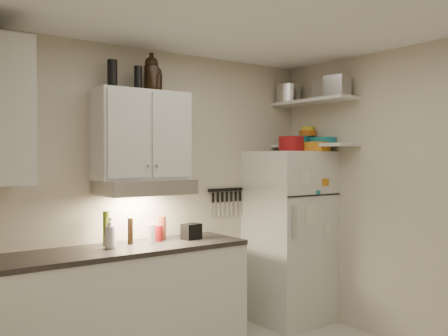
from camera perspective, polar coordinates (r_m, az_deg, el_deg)
ceiling at (r=3.47m, az=5.69°, el=17.48°), size 3.20×3.00×0.02m
back_wall at (r=4.58m, az=-7.05°, el=-3.04°), size 3.20×0.02×2.60m
left_wall at (r=2.58m, az=-22.30°, el=-6.38°), size 0.02×3.00×2.60m
right_wall at (r=4.58m, az=20.89°, el=-3.11°), size 0.02×3.00×2.60m
base_cabinet at (r=4.22m, az=-11.68°, el=-15.32°), size 2.10×0.60×0.88m
countertop at (r=4.11m, az=-11.70°, el=-9.16°), size 2.10×0.62×0.04m
upper_cabinet at (r=4.28m, az=-9.45°, el=3.69°), size 0.80×0.33×0.75m
side_cabinet at (r=3.78m, az=-24.15°, el=5.84°), size 0.33×0.55×1.00m
range_hood at (r=4.22m, az=-9.03°, el=-2.18°), size 0.76×0.46×0.12m
fridge at (r=5.09m, az=7.46°, el=-7.72°), size 0.70×0.68×1.70m
shelf_hi at (r=5.11m, az=10.19°, el=7.49°), size 0.30×0.95×0.03m
shelf_lo at (r=5.08m, az=10.17°, el=2.55°), size 0.30×0.95×0.03m
knife_strip at (r=4.94m, az=0.22°, el=-2.50°), size 0.42×0.02×0.03m
dutch_oven at (r=4.90m, az=7.69°, el=2.76°), size 0.31×0.31×0.14m
book_stack at (r=4.96m, az=10.21°, el=2.41°), size 0.29×0.32×0.09m
spice_jar at (r=5.07m, az=8.33°, el=2.38°), size 0.06×0.06×0.09m
stock_pot at (r=5.34m, az=7.39°, el=8.40°), size 0.35×0.35×0.19m
tin_a at (r=5.05m, az=11.40°, el=8.77°), size 0.20×0.18×0.18m
tin_b at (r=4.88m, az=12.83°, el=9.10°), size 0.23×0.23×0.19m
bowl_teal at (r=5.26m, az=8.78°, el=3.15°), size 0.22×0.22×0.09m
bowl_orange at (r=5.25m, az=9.55°, el=3.93°), size 0.18×0.18×0.05m
bowl_yellow at (r=5.25m, az=9.55°, el=4.45°), size 0.14×0.14×0.04m
plates at (r=5.07m, az=11.23°, el=3.09°), size 0.30×0.30×0.07m
growler_a at (r=4.31m, az=-8.29°, el=10.67°), size 0.16×0.16×0.29m
growler_b at (r=4.43m, az=-7.70°, el=9.96°), size 0.13×0.13×0.23m
thermos_a at (r=4.26m, az=-9.79°, el=10.11°), size 0.07×0.07×0.20m
thermos_b at (r=4.23m, az=-12.64°, el=10.41°), size 0.09×0.09×0.24m
soap_bottle at (r=4.05m, az=-12.88°, el=-7.09°), size 0.13×0.13×0.27m
pepper_mill at (r=4.41m, az=-7.07°, el=-6.82°), size 0.08×0.08×0.21m
oil_bottle at (r=4.20m, az=-13.32°, el=-6.73°), size 0.07×0.07×0.28m
vinegar_bottle at (r=4.22m, az=-10.66°, el=-7.11°), size 0.05×0.05×0.22m
clear_bottle at (r=4.25m, az=-8.22°, el=-7.44°), size 0.07×0.07×0.16m
red_jar at (r=4.35m, az=-7.49°, el=-7.42°), size 0.09×0.09×0.13m
caddy at (r=4.42m, az=-3.75°, el=-7.25°), size 0.18×0.14×0.14m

